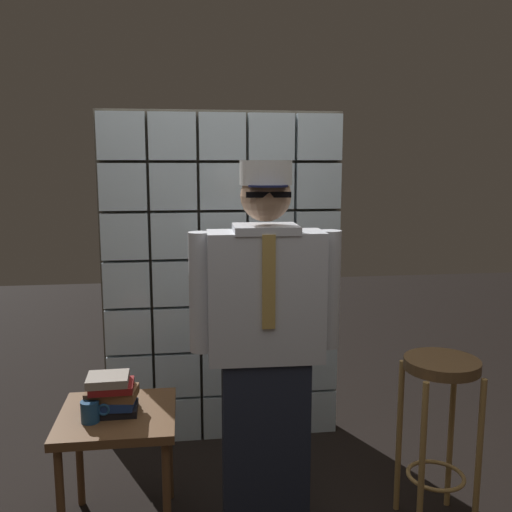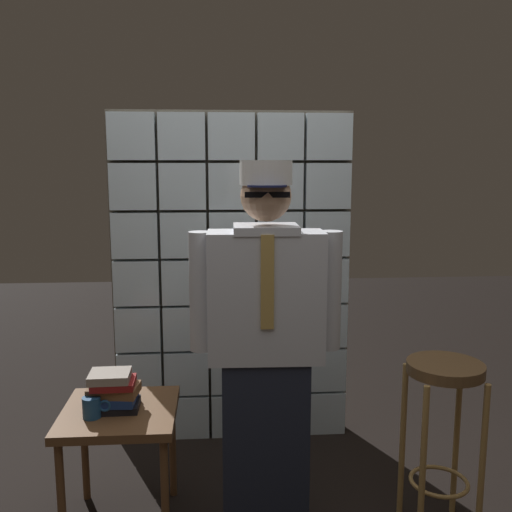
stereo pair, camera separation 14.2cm
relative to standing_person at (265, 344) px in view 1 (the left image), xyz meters
The scene contains 6 objects.
glass_block_wall 0.93m from the standing_person, 97.62° to the left, with size 1.45×0.10×2.02m.
standing_person is the anchor object (origin of this frame).
bar_stool 0.85m from the standing_person, ahead, with size 0.34×0.34×0.82m.
side_table 0.78m from the standing_person, behind, with size 0.52×0.52×0.58m.
book_stack 0.73m from the standing_person, behind, with size 0.23×0.19×0.18m.
coffee_mug 0.82m from the standing_person, behind, with size 0.13×0.08×0.09m.
Camera 1 is at (-0.24, -2.08, 1.69)m, focal length 39.61 mm.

